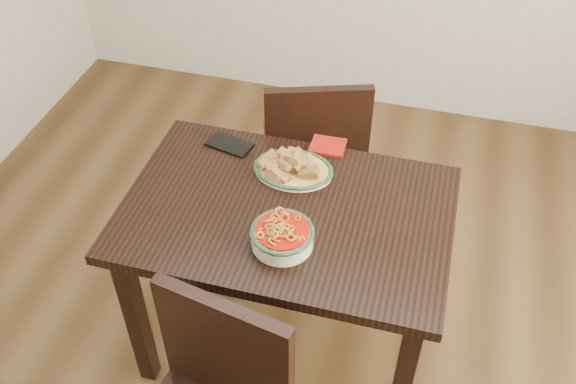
% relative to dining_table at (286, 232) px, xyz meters
% --- Properties ---
extents(floor, '(3.50, 3.50, 0.00)m').
position_rel_dining_table_xyz_m(floor, '(-0.04, 0.03, -0.64)').
color(floor, '#3D2813').
rests_on(floor, ground).
extents(dining_table, '(1.10, 0.73, 0.75)m').
position_rel_dining_table_xyz_m(dining_table, '(0.00, 0.00, 0.00)').
color(dining_table, black).
rests_on(dining_table, ground).
extents(chair_far, '(0.53, 0.53, 0.89)m').
position_rel_dining_table_xyz_m(chair_far, '(-0.05, 0.62, -0.14)').
color(chair_far, black).
rests_on(chair_far, ground).
extents(fish_plate, '(0.28, 0.22, 0.11)m').
position_rel_dining_table_xyz_m(fish_plate, '(-0.03, 0.19, 0.15)').
color(fish_plate, white).
rests_on(fish_plate, dining_table).
extents(noodle_bowl, '(0.20, 0.20, 0.08)m').
position_rel_dining_table_xyz_m(noodle_bowl, '(0.03, -0.15, 0.15)').
color(noodle_bowl, '#EDE3C8').
rests_on(noodle_bowl, dining_table).
extents(smartphone, '(0.18, 0.12, 0.01)m').
position_rel_dining_table_xyz_m(smartphone, '(-0.29, 0.27, 0.12)').
color(smartphone, black).
rests_on(smartphone, dining_table).
extents(napkin, '(0.13, 0.11, 0.01)m').
position_rel_dining_table_xyz_m(napkin, '(0.06, 0.36, 0.12)').
color(napkin, '#9B160B').
rests_on(napkin, dining_table).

